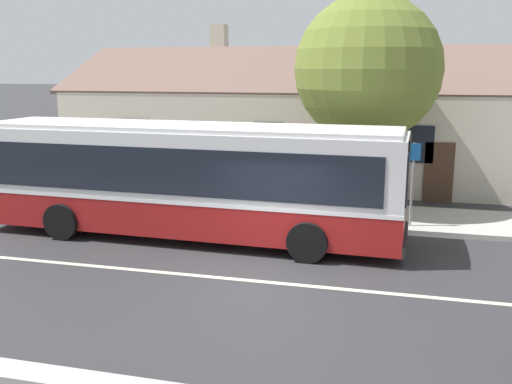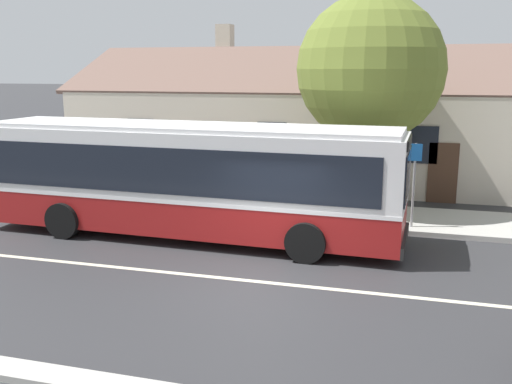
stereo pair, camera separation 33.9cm
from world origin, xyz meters
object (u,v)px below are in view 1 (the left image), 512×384
street_tree_primary (366,73)px  bus_stop_sign (413,175)px  transit_bus (188,177)px  bench_by_building (49,184)px

street_tree_primary → bus_stop_sign: size_ratio=2.86×
bus_stop_sign → transit_bus: bearing=-160.7°
transit_bus → bench_by_building: bearing=154.9°
transit_bus → street_tree_primary: bearing=42.8°
bench_by_building → street_tree_primary: street_tree_primary is taller
transit_bus → bus_stop_sign: size_ratio=4.92×
bench_by_building → street_tree_primary: size_ratio=0.23×
bench_by_building → bus_stop_sign: bearing=-4.3°
transit_bus → street_tree_primary: (4.42, 4.09, 2.77)m
transit_bus → bus_stop_sign: 6.33m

